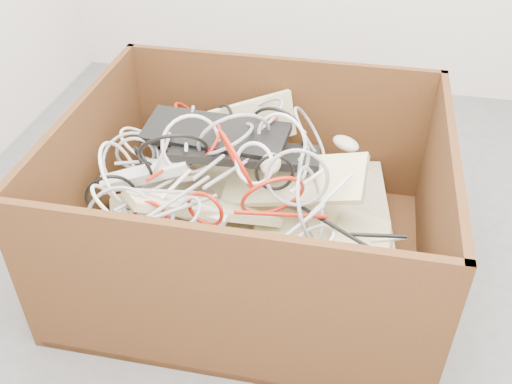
% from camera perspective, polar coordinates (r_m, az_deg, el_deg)
% --- Properties ---
extents(ground, '(3.00, 3.00, 0.00)m').
position_cam_1_polar(ground, '(2.02, 6.06, -8.92)').
color(ground, '#505052').
rests_on(ground, ground).
extents(cardboard_box, '(1.18, 0.98, 0.58)m').
position_cam_1_polar(cardboard_box, '(1.98, -0.57, -3.83)').
color(cardboard_box, '#381D0E').
rests_on(cardboard_box, ground).
extents(keyboard_pile, '(1.05, 0.89, 0.38)m').
position_cam_1_polar(keyboard_pile, '(1.90, -1.03, -0.43)').
color(keyboard_pile, beige).
rests_on(keyboard_pile, cardboard_box).
extents(mice_scatter, '(0.64, 0.73, 0.18)m').
position_cam_1_polar(mice_scatter, '(1.83, -1.29, 0.70)').
color(mice_scatter, '#BBB197').
rests_on(mice_scatter, keyboard_pile).
extents(power_strip_left, '(0.30, 0.13, 0.12)m').
position_cam_1_polar(power_strip_left, '(1.92, -10.98, 1.73)').
color(power_strip_left, silver).
rests_on(power_strip_left, keyboard_pile).
extents(power_strip_right, '(0.26, 0.07, 0.09)m').
position_cam_1_polar(power_strip_right, '(1.79, -6.89, -1.73)').
color(power_strip_right, silver).
rests_on(power_strip_right, keyboard_pile).
extents(vga_plug, '(0.06, 0.06, 0.03)m').
position_cam_1_polar(vga_plug, '(1.85, 9.90, 0.80)').
color(vga_plug, '#0B16AE').
rests_on(vga_plug, keyboard_pile).
extents(cable_tangle, '(1.06, 0.82, 0.42)m').
position_cam_1_polar(cable_tangle, '(1.87, -4.45, 3.34)').
color(cable_tangle, '#939297').
rests_on(cable_tangle, keyboard_pile).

